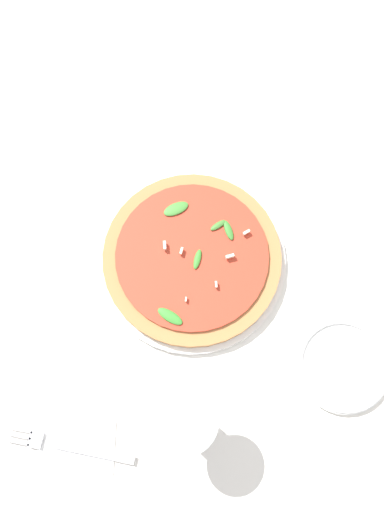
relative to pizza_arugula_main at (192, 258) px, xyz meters
name	(u,v)px	position (x,y,z in m)	size (l,w,h in m)	color
ground_plane	(213,269)	(-0.04, 0.01, -0.02)	(6.00, 6.00, 0.00)	silver
pizza_arugula_main	(192,258)	(0.00, 0.00, 0.00)	(0.32, 0.32, 0.05)	white
wine_glass	(185,419)	(-0.05, 0.25, 0.09)	(0.09, 0.09, 0.15)	white
napkin	(76,448)	(0.11, 0.33, -0.01)	(0.13, 0.10, 0.01)	white
fork	(71,447)	(0.12, 0.33, -0.01)	(0.20, 0.02, 0.00)	silver
side_plate_white	(343,365)	(-0.27, 0.12, -0.01)	(0.15, 0.15, 0.02)	white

